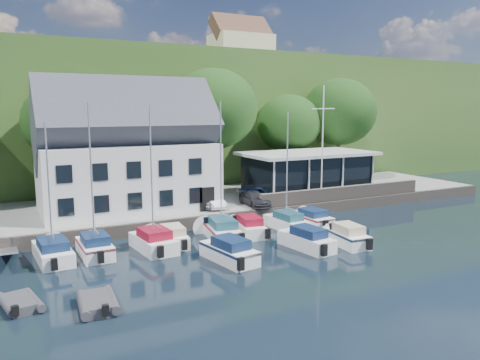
{
  "coord_description": "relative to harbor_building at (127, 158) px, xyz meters",
  "views": [
    {
      "loc": [
        -16.38,
        -22.5,
        9.43
      ],
      "look_at": [
        -0.23,
        9.0,
        3.99
      ],
      "focal_mm": 35.0,
      "sensor_mm": 36.0,
      "label": 1
    }
  ],
  "objects": [
    {
      "name": "flagpole",
      "position": [
        16.86,
        -4.4,
        0.9
      ],
      "size": [
        2.52,
        0.2,
        10.49
      ],
      "primitive_type": null,
      "color": "silver",
      "rests_on": "quay"
    },
    {
      "name": "tree_1",
      "position": [
        -3.91,
        4.7,
        1.07
      ],
      "size": [
        7.94,
        7.94,
        10.85
      ],
      "primitive_type": null,
      "color": "#143510",
      "rests_on": "quay"
    },
    {
      "name": "boat_r2_4",
      "position": [
        11.62,
        -14.26,
        -4.59
      ],
      "size": [
        2.32,
        5.67,
        1.51
      ],
      "primitive_type": null,
      "rotation": [
        0.0,
        0.0,
        -0.1
      ],
      "color": "white",
      "rests_on": "ground"
    },
    {
      "name": "car_blue",
      "position": [
        11.02,
        -2.52,
        -3.66
      ],
      "size": [
        2.17,
        4.22,
        1.38
      ],
      "primitive_type": "imported",
      "rotation": [
        0.0,
        0.0,
        -0.15
      ],
      "color": "#2F4D92",
      "rests_on": "quay"
    },
    {
      "name": "tree_5",
      "position": [
        26.49,
        5.21,
        1.61
      ],
      "size": [
        8.73,
        8.73,
        11.93
      ],
      "primitive_type": null,
      "color": "#143510",
      "rests_on": "quay"
    },
    {
      "name": "quay_face",
      "position": [
        7.0,
        -5.5,
        -4.85
      ],
      "size": [
        60.0,
        0.3,
        1.0
      ],
      "primitive_type": "cube",
      "color": "#63584F",
      "rests_on": "ground"
    },
    {
      "name": "farmhouse",
      "position": [
        29.0,
        35.5,
        14.75
      ],
      "size": [
        10.4,
        7.0,
        8.2
      ],
      "primitive_type": null,
      "color": "beige",
      "rests_on": "hillside"
    },
    {
      "name": "tree_2",
      "position": [
        4.05,
        4.88,
        0.85
      ],
      "size": [
        7.61,
        7.61,
        10.4
      ],
      "primitive_type": null,
      "color": "#143510",
      "rests_on": "quay"
    },
    {
      "name": "harbor_building",
      "position": [
        0.0,
        0.0,
        0.0
      ],
      "size": [
        14.4,
        8.2,
        8.7
      ],
      "primitive_type": null,
      "color": "silver",
      "rests_on": "quay"
    },
    {
      "name": "tree_4",
      "position": [
        20.04,
        6.17,
        0.66
      ],
      "size": [
        7.33,
        7.33,
        10.01
      ],
      "primitive_type": null,
      "color": "#143510",
      "rests_on": "quay"
    },
    {
      "name": "seawall",
      "position": [
        19.0,
        -5.1,
        -3.75
      ],
      "size": [
        18.0,
        0.5,
        1.2
      ],
      "primitive_type": "cube",
      "color": "#63584F",
      "rests_on": "quay"
    },
    {
      "name": "boat_r1_1",
      "position": [
        -4.44,
        -8.86,
        -0.77
      ],
      "size": [
        2.07,
        5.72,
        9.15
      ],
      "primitive_type": null,
      "rotation": [
        0.0,
        0.0,
        0.02
      ],
      "color": "white",
      "rests_on": "ground"
    },
    {
      "name": "boat_r1_3",
      "position": [
        0.8,
        -8.75,
        -4.65
      ],
      "size": [
        2.2,
        5.41,
        1.41
      ],
      "primitive_type": null,
      "rotation": [
        0.0,
        0.0,
        -0.08
      ],
      "color": "white",
      "rests_on": "ground"
    },
    {
      "name": "dinghy_0",
      "position": [
        -9.07,
        -15.39,
        -5.02
      ],
      "size": [
        2.2,
        3.07,
        0.65
      ],
      "primitive_type": null,
      "rotation": [
        0.0,
        0.0,
        0.2
      ],
      "color": "#37373C",
      "rests_on": "ground"
    },
    {
      "name": "boat_r1_4",
      "position": [
        4.55,
        -8.82,
        -0.64
      ],
      "size": [
        3.16,
        6.87,
        9.42
      ],
      "primitive_type": null,
      "rotation": [
        0.0,
        0.0,
        -0.17
      ],
      "color": "white",
      "rests_on": "ground"
    },
    {
      "name": "gangway",
      "position": [
        -9.5,
        -7.5,
        -5.35
      ],
      "size": [
        1.2,
        6.0,
        1.4
      ],
      "primitive_type": null,
      "color": "silver",
      "rests_on": "ground"
    },
    {
      "name": "boat_r1_2",
      "position": [
        -0.73,
        -9.41,
        -0.65
      ],
      "size": [
        2.77,
        6.21,
        9.41
      ],
      "primitive_type": null,
      "rotation": [
        0.0,
        0.0,
        0.1
      ],
      "color": "white",
      "rests_on": "ground"
    },
    {
      "name": "dinghy_1",
      "position": [
        -5.8,
        -17.14,
        -4.99
      ],
      "size": [
        2.03,
        3.18,
        0.72
      ],
      "primitive_type": null,
      "rotation": [
        0.0,
        0.0,
        -0.06
      ],
      "color": "#37373C",
      "rests_on": "ground"
    },
    {
      "name": "car_white",
      "position": [
        6.4,
        -2.99,
        -3.75
      ],
      "size": [
        1.46,
        3.72,
        1.21
      ],
      "primitive_type": "imported",
      "rotation": [
        0.0,
        0.0,
        -0.05
      ],
      "color": "silver",
      "rests_on": "quay"
    },
    {
      "name": "club_pavilion",
      "position": [
        18.0,
        -0.5,
        -2.3
      ],
      "size": [
        13.2,
        7.2,
        4.1
      ],
      "primitive_type": null,
      "color": "black",
      "rests_on": "quay"
    },
    {
      "name": "boat_r1_0",
      "position": [
        -6.94,
        -8.58,
        -0.96
      ],
      "size": [
        2.51,
        6.74,
        8.78
      ],
      "primitive_type": null,
      "rotation": [
        0.0,
        0.0,
        0.07
      ],
      "color": "white",
      "rests_on": "ground"
    },
    {
      "name": "quay",
      "position": [
        7.0,
        1.0,
        -4.85
      ],
      "size": [
        60.0,
        13.0,
        1.0
      ],
      "primitive_type": "cube",
      "color": "gray",
      "rests_on": "ground"
    },
    {
      "name": "boat_r2_3",
      "position": [
        8.63,
        -13.74,
        -4.58
      ],
      "size": [
        2.56,
        6.34,
        1.54
      ],
      "primitive_type": null,
      "rotation": [
        0.0,
        0.0,
        0.12
      ],
      "color": "white",
      "rests_on": "ground"
    },
    {
      "name": "hillside",
      "position": [
        7.0,
        45.5,
        2.65
      ],
      "size": [
        160.0,
        75.0,
        16.0
      ],
      "primitive_type": "cube",
      "color": "#2A4A1B",
      "rests_on": "ground"
    },
    {
      "name": "boat_r1_6",
      "position": [
        10.21,
        -8.78,
        -1.0
      ],
      "size": [
        2.22,
        6.22,
        8.71
      ],
      "primitive_type": null,
      "rotation": [
        0.0,
        0.0,
        0.07
      ],
      "color": "white",
      "rests_on": "ground"
    },
    {
      "name": "boat_r2_2",
      "position": [
        2.81,
        -13.72,
        -4.58
      ],
      "size": [
        2.88,
        6.39,
        1.55
      ],
      "primitive_type": null,
      "rotation": [
        0.0,
        0.0,
        0.16
      ],
      "color": "white",
      "rests_on": "ground"
    },
    {
      "name": "car_dgrey",
      "position": [
        10.1,
        -3.85,
        -3.74
      ],
      "size": [
        2.06,
        4.31,
        1.21
      ],
      "primitive_type": "imported",
      "rotation": [
        0.0,
        0.0,
        -0.09
      ],
      "color": "#29292D",
      "rests_on": "quay"
    },
    {
      "name": "field_patch",
      "position": [
        15.0,
        53.5,
        10.8
      ],
      "size": [
        50.0,
        30.0,
        0.3
      ],
      "primitive_type": "cube",
      "color": "#515A2D",
      "rests_on": "hillside"
    },
    {
      "name": "car_silver",
      "position": [
        6.17,
        -2.67,
        -3.69
      ],
      "size": [
        1.74,
        3.94,
        1.32
      ],
      "primitive_type": "imported",
      "rotation": [
        0.0,
        0.0,
        -0.05
      ],
      "color": "#BABBC0",
      "rests_on": "quay"
    },
    {
      "name": "ground",
      "position": [
        7.0,
        -16.5,
        -5.35
      ],
      "size": [
        180.0,
        180.0,
        0.0
      ],
      "primitive_type": "plane",
      "color": "black",
      "rests_on": "ground"
    },
    {
      "name": "tree_3",
      "position": [
        10.25,
        5.26,
        1.9
      ],
      "size": [
        9.14,
        9.14,
        12.5
      ],
      "primitive_type": null,
      "color": "#143510",
      "rests_on": "quay"
    },
    {
      "name": "boat_r1_5",
      "position": [
        6.86,
        -8.7,
        -4.63
      ],
      "size": [
        2.77,
        6.18,
        1.44
      ],
      "primitive_type": null,
      "rotation": [
        0.0,
        0.0,
        -0.17
      ],
      "color": "white",
      "rests_on": "ground"
    },
    {
      "name": "boat_r1_7",
      "position": [
        12.74,
        -8.57,
        -4.66
      ],
      "size": [
        2.35,
        5.65,
        1.37
      ],
      "primitive_type": null,
      "rotation": [
        0.0,
        0.0,
        0.06
      ],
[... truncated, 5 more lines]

